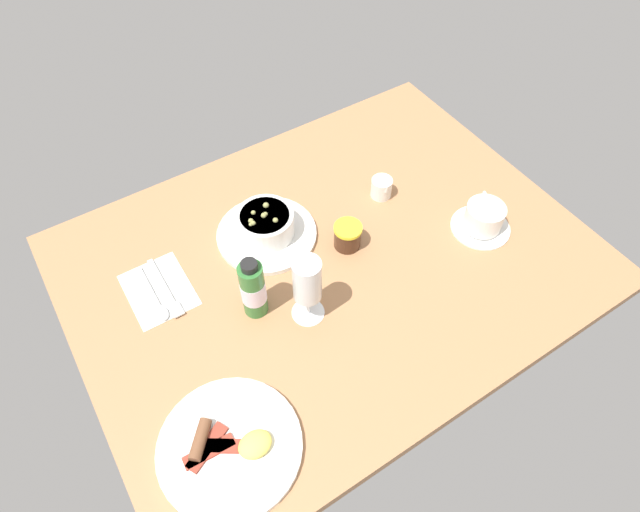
% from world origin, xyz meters
% --- Properties ---
extents(ground_plane, '(1.10, 0.84, 0.03)m').
position_xyz_m(ground_plane, '(0.00, 0.00, -0.01)').
color(ground_plane, '#A8754C').
extents(porridge_bowl, '(0.23, 0.23, 0.08)m').
position_xyz_m(porridge_bowl, '(0.09, -0.13, 0.03)').
color(porridge_bowl, white).
rests_on(porridge_bowl, ground_plane).
extents(cutlery_setting, '(0.13, 0.17, 0.01)m').
position_xyz_m(cutlery_setting, '(0.35, -0.12, 0.00)').
color(cutlery_setting, white).
rests_on(cutlery_setting, ground_plane).
extents(coffee_cup, '(0.14, 0.14, 0.07)m').
position_xyz_m(coffee_cup, '(-0.34, 0.11, 0.03)').
color(coffee_cup, white).
rests_on(coffee_cup, ground_plane).
extents(creamer_jug, '(0.05, 0.06, 0.06)m').
position_xyz_m(creamer_jug, '(-0.21, -0.09, 0.03)').
color(creamer_jug, white).
rests_on(creamer_jug, ground_plane).
extents(wine_glass, '(0.07, 0.07, 0.17)m').
position_xyz_m(wine_glass, '(0.12, 0.09, 0.11)').
color(wine_glass, white).
rests_on(wine_glass, ground_plane).
extents(jam_jar, '(0.06, 0.06, 0.06)m').
position_xyz_m(jam_jar, '(-0.05, -0.01, 0.03)').
color(jam_jar, '#432617').
rests_on(jam_jar, ground_plane).
extents(sauce_bottle_green, '(0.05, 0.05, 0.15)m').
position_xyz_m(sauce_bottle_green, '(0.20, 0.03, 0.07)').
color(sauce_bottle_green, '#337233').
rests_on(sauce_bottle_green, ground_plane).
extents(breakfast_plate, '(0.25, 0.25, 0.04)m').
position_xyz_m(breakfast_plate, '(0.37, 0.25, 0.01)').
color(breakfast_plate, white).
rests_on(breakfast_plate, ground_plane).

